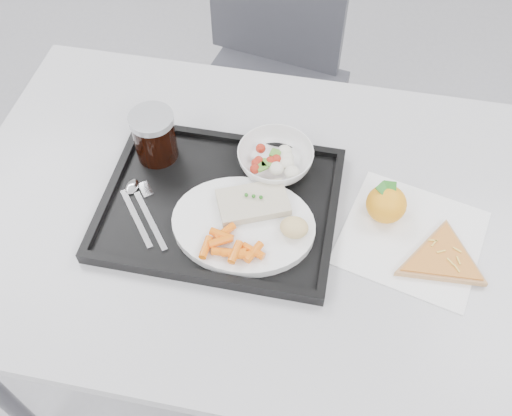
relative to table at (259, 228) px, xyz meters
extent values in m
cube|color=#B8B8BB|center=(0.00, 0.00, 0.05)|extent=(1.20, 0.80, 0.03)
cylinder|color=#47474C|center=(-0.54, 0.34, -0.32)|extent=(0.04, 0.04, 0.72)
cylinder|color=#47474C|center=(0.54, 0.34, -0.32)|extent=(0.04, 0.04, 0.72)
cube|color=#36373D|center=(-0.11, 0.61, -0.23)|extent=(0.49, 0.49, 0.04)
cylinder|color=#47474C|center=(-0.29, 0.43, -0.47)|extent=(0.03, 0.03, 0.43)
cylinder|color=#47474C|center=(0.07, 0.43, -0.47)|extent=(0.03, 0.03, 0.43)
cylinder|color=#47474C|center=(-0.29, 0.79, -0.47)|extent=(0.03, 0.03, 0.43)
cylinder|color=#47474C|center=(0.07, 0.79, -0.47)|extent=(0.03, 0.03, 0.43)
cube|color=black|center=(-0.08, -0.01, 0.07)|extent=(0.45, 0.35, 0.01)
cube|color=black|center=(-0.08, 0.16, 0.09)|extent=(0.45, 0.02, 0.01)
cube|color=black|center=(-0.08, -0.18, 0.09)|extent=(0.45, 0.02, 0.01)
cube|color=black|center=(0.14, -0.01, 0.09)|extent=(0.02, 0.32, 0.01)
cube|color=black|center=(-0.29, -0.01, 0.09)|extent=(0.02, 0.32, 0.01)
cylinder|color=white|center=(-0.02, -0.06, 0.09)|extent=(0.27, 0.27, 0.02)
cube|color=beige|center=(-0.01, -0.02, 0.11)|extent=(0.15, 0.13, 0.02)
sphere|color=#236B1C|center=(-0.02, -0.01, 0.12)|extent=(0.01, 0.01, 0.01)
sphere|color=#236B1C|center=(-0.01, -0.01, 0.12)|extent=(0.01, 0.01, 0.01)
sphere|color=#236B1C|center=(0.01, -0.01, 0.12)|extent=(0.01, 0.01, 0.01)
ellipsoid|color=tan|center=(0.08, -0.06, 0.12)|extent=(0.05, 0.05, 0.03)
imported|color=white|center=(0.01, 0.10, 0.11)|extent=(0.15, 0.15, 0.05)
cylinder|color=black|center=(-0.23, 0.09, 0.13)|extent=(0.08, 0.08, 0.10)
cylinder|color=#A5A8AD|center=(-0.23, 0.09, 0.18)|extent=(0.09, 0.09, 0.01)
cube|color=silver|center=(-0.22, -0.08, 0.08)|extent=(0.10, 0.12, 0.00)
ellipsoid|color=silver|center=(-0.25, -0.01, 0.09)|extent=(0.04, 0.05, 0.01)
cube|color=silver|center=(-0.19, -0.08, 0.08)|extent=(0.10, 0.12, 0.00)
cube|color=silver|center=(-0.23, -0.01, 0.08)|extent=(0.04, 0.04, 0.00)
cube|color=white|center=(0.30, -0.01, 0.07)|extent=(0.30, 0.29, 0.00)
ellipsoid|color=#FFAD13|center=(0.24, 0.03, 0.10)|extent=(0.10, 0.10, 0.07)
cube|color=#236B1C|center=(0.24, 0.03, 0.13)|extent=(0.03, 0.05, 0.02)
cube|color=#236B1C|center=(0.24, 0.03, 0.13)|extent=(0.06, 0.05, 0.02)
cylinder|color=tan|center=(0.35, -0.05, 0.08)|extent=(0.27, 0.27, 0.01)
cylinder|color=#AD3618|center=(0.35, -0.05, 0.08)|extent=(0.24, 0.24, 0.00)
cube|color=#EABC47|center=(0.37, -0.07, 0.09)|extent=(0.01, 0.02, 0.00)
cube|color=#EABC47|center=(0.36, -0.06, 0.09)|extent=(0.01, 0.01, 0.00)
cube|color=#EABC47|center=(0.33, -0.03, 0.09)|extent=(0.01, 0.02, 0.00)
cube|color=#EABC47|center=(0.37, -0.03, 0.09)|extent=(0.02, 0.01, 0.00)
cube|color=#EABC47|center=(0.35, -0.04, 0.09)|extent=(0.02, 0.01, 0.00)
cube|color=#EABC47|center=(0.33, -0.02, 0.09)|extent=(0.02, 0.00, 0.00)
cube|color=#EABC47|center=(0.38, -0.06, 0.09)|extent=(0.01, 0.02, 0.00)
cylinder|color=orange|center=(-0.02, -0.14, 0.12)|extent=(0.02, 0.05, 0.01)
cylinder|color=orange|center=(-0.01, -0.14, 0.11)|extent=(0.05, 0.02, 0.01)
cylinder|color=orange|center=(-0.05, -0.09, 0.11)|extent=(0.04, 0.04, 0.01)
cylinder|color=orange|center=(0.01, -0.12, 0.11)|extent=(0.05, 0.03, 0.01)
cylinder|color=orange|center=(-0.07, -0.13, 0.11)|extent=(0.02, 0.04, 0.01)
cylinder|color=orange|center=(-0.02, -0.13, 0.11)|extent=(0.05, 0.02, 0.01)
cylinder|color=orange|center=(-0.05, -0.12, 0.11)|extent=(0.05, 0.03, 0.01)
cylinder|color=orange|center=(0.01, -0.13, 0.11)|extent=(0.03, 0.05, 0.01)
cylinder|color=orange|center=(-0.04, -0.13, 0.11)|extent=(0.05, 0.02, 0.01)
cylinder|color=orange|center=(-0.05, -0.10, 0.11)|extent=(0.05, 0.02, 0.01)
sphere|color=#A62415|center=(-0.02, 0.06, 0.12)|extent=(0.02, 0.02, 0.02)
sphere|color=#A62415|center=(-0.02, 0.11, 0.12)|extent=(0.02, 0.02, 0.02)
sphere|color=#A62415|center=(0.01, 0.08, 0.12)|extent=(0.02, 0.02, 0.02)
sphere|color=#A62415|center=(-0.02, 0.07, 0.12)|extent=(0.02, 0.02, 0.02)
sphere|color=#A62415|center=(0.02, 0.09, 0.12)|extent=(0.02, 0.02, 0.02)
sphere|color=#A62415|center=(-0.02, 0.08, 0.12)|extent=(0.02, 0.02, 0.02)
ellipsoid|color=silver|center=(0.04, 0.10, 0.12)|extent=(0.03, 0.03, 0.02)
ellipsoid|color=silver|center=(0.02, 0.07, 0.12)|extent=(0.03, 0.03, 0.02)
ellipsoid|color=silver|center=(0.03, 0.12, 0.12)|extent=(0.03, 0.03, 0.02)
ellipsoid|color=silver|center=(0.04, 0.09, 0.12)|extent=(0.03, 0.03, 0.02)
ellipsoid|color=silver|center=(0.05, 0.06, 0.12)|extent=(0.03, 0.03, 0.02)
cube|color=#50842C|center=(0.01, 0.10, 0.12)|extent=(0.02, 0.02, 0.00)
cube|color=#50842C|center=(-0.01, 0.06, 0.12)|extent=(0.03, 0.03, 0.00)
cube|color=#50842C|center=(0.00, 0.08, 0.12)|extent=(0.02, 0.02, 0.00)
camera|label=1|loc=(0.12, -0.65, 0.97)|focal=40.00mm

